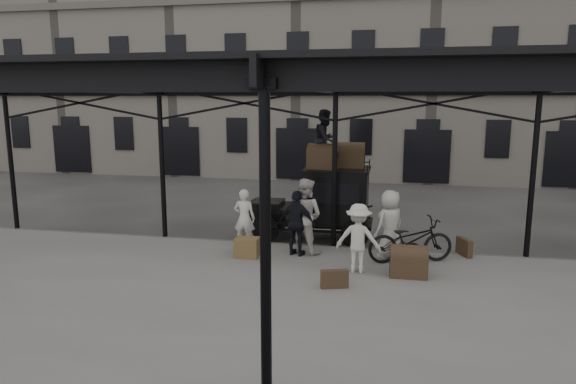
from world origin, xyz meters
name	(u,v)px	position (x,y,z in m)	size (l,w,h in m)	color
ground	(324,275)	(0.00, 0.00, 0.00)	(120.00, 120.00, 0.00)	#383533
platform	(311,304)	(0.00, -2.00, 0.07)	(28.00, 8.00, 0.15)	slate
canopy	(315,76)	(0.00, -1.72, 4.60)	(22.50, 9.00, 4.74)	black
building_frontage	(367,47)	(0.00, 18.00, 7.00)	(64.00, 8.00, 14.00)	slate
taxi	(326,200)	(-0.36, 3.14, 1.20)	(3.65, 1.55, 2.18)	black
porter_left	(244,218)	(-2.37, 1.40, 0.96)	(0.59, 0.39, 1.63)	silver
porter_midleft	(305,216)	(-0.68, 1.26, 1.14)	(0.97, 0.75, 1.99)	beige
porter_centre	(390,224)	(1.52, 1.26, 1.03)	(0.86, 0.56, 1.75)	#BDB7AD
porter_official	(297,223)	(-0.84, 0.97, 1.00)	(1.00, 0.42, 1.71)	black
porter_right	(358,238)	(0.80, -0.04, 0.97)	(1.06, 0.61, 1.64)	silver
bicycle	(410,240)	(2.03, 0.96, 0.72)	(0.75, 2.15, 1.13)	black
porter_roof	(325,139)	(-0.39, 3.04, 3.03)	(0.82, 0.64, 1.70)	black
steamer_trunk_roof_near	(323,158)	(-0.44, 2.89, 2.48)	(0.83, 0.51, 0.61)	#4E3924
steamer_trunk_roof_far	(350,157)	(0.31, 3.34, 2.49)	(0.84, 0.51, 0.62)	#4E3924
steamer_trunk_platform	(409,263)	(1.97, -0.11, 0.46)	(0.84, 0.51, 0.61)	#4E3924
wicker_hamper	(247,247)	(-2.08, 0.57, 0.40)	(0.60, 0.45, 0.50)	brown
suitcase_upright	(464,247)	(3.44, 1.80, 0.38)	(0.15, 0.60, 0.45)	#4E3924
suitcase_flat	(334,279)	(0.38, -1.19, 0.35)	(0.60, 0.15, 0.40)	#4E3924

